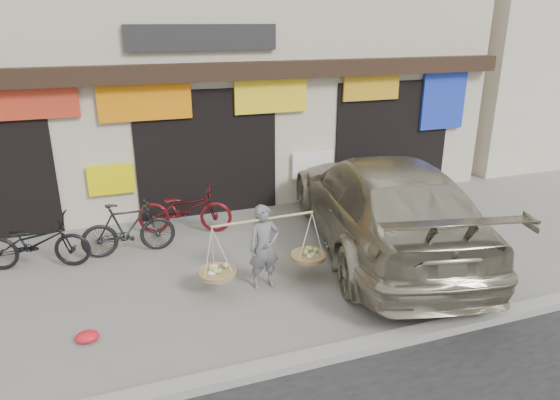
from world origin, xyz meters
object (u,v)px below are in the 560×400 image
object	(u,v)px
street_vendor	(264,251)
bike_2	(185,209)
bike_1	(128,228)
suv	(381,203)
bike_0	(35,243)

from	to	relation	value
street_vendor	bike_2	size ratio (longest dim) A/B	1.12
bike_1	suv	bearing A→B (deg)	-105.63
bike_0	bike_2	size ratio (longest dim) A/B	0.96
bike_0	street_vendor	bearing A→B (deg)	-107.58
street_vendor	bike_2	distance (m)	2.73
street_vendor	suv	bearing A→B (deg)	13.58
suv	bike_1	bearing A→B (deg)	-3.51
bike_0	suv	bearing A→B (deg)	-90.02
bike_2	street_vendor	bearing A→B (deg)	-145.48
suv	bike_0	bearing A→B (deg)	0.63
bike_0	suv	world-z (taller)	suv
bike_2	suv	distance (m)	3.83
bike_1	suv	distance (m)	4.62
bike_1	street_vendor	bearing A→B (deg)	-135.22
bike_2	suv	world-z (taller)	suv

